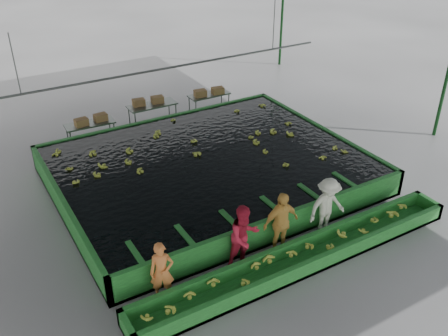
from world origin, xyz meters
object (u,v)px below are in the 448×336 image
packing_table_mid (153,115)px  box_stack_mid (148,104)px  box_stack_right (209,95)px  worker_b (244,237)px  flotation_tank (209,169)px  worker_c (281,223)px  box_stack_left (92,123)px  worker_d (327,207)px  packing_table_right (209,103)px  packing_table_left (91,133)px  worker_a (162,272)px  sorting_trough (302,258)px

packing_table_mid → box_stack_mid: (-0.13, 0.10, 0.47)m
box_stack_right → worker_b: bearing=-114.0°
flotation_tank → worker_c: (-0.16, -4.30, 0.49)m
worker_c → box_stack_left: 9.48m
worker_c → worker_d: worker_c is taller
worker_d → packing_table_right: 9.70m
worker_c → packing_table_mid: worker_c is taller
flotation_tank → packing_table_left: flotation_tank is taller
packing_table_mid → box_stack_left: (-2.72, -0.39, 0.40)m
packing_table_mid → packing_table_right: packing_table_mid is taller
packing_table_left → box_stack_mid: box_stack_mid is taller
packing_table_mid → packing_table_right: (2.73, 0.01, -0.04)m
worker_a → worker_c: (3.53, 0.00, 0.13)m
worker_b → worker_c: 1.18m
box_stack_left → box_stack_right: 5.41m
worker_d → box_stack_right: size_ratio=1.36×
packing_table_mid → box_stack_right: box_stack_right is taller
flotation_tank → box_stack_left: bearing=117.2°
packing_table_left → sorting_trough: bearing=-75.6°
sorting_trough → box_stack_right: bearing=74.3°
packing_table_left → packing_table_mid: 2.81m
sorting_trough → packing_table_left: size_ratio=5.29×
worker_a → worker_c: 3.54m
worker_a → box_stack_mid: (3.78, 9.67, 0.12)m
worker_d → box_stack_mid: (-1.40, 9.67, 0.02)m
worker_d → box_stack_left: worker_d is taller
box_stack_left → worker_b: bearing=-82.7°
worker_b → packing_table_mid: (1.55, 9.57, -0.47)m
flotation_tank → box_stack_mid: (0.08, 5.37, 0.48)m
packing_table_right → box_stack_right: box_stack_right is taller
sorting_trough → box_stack_left: 10.31m
flotation_tank → worker_b: bearing=-107.3°
flotation_tank → worker_a: 5.68m
packing_table_mid → worker_c: bearing=-92.2°
worker_a → box_stack_left: bearing=103.3°
worker_d → box_stack_mid: 9.77m
packing_table_left → box_stack_right: (5.47, 0.27, 0.41)m
sorting_trough → packing_table_right: size_ratio=5.41×
sorting_trough → worker_d: (1.48, 0.80, 0.66)m
sorting_trough → worker_a: bearing=167.8°
flotation_tank → box_stack_right: size_ratio=7.45×
worker_c → packing_table_right: 10.08m
box_stack_left → packing_table_mid: bearing=8.2°
packing_table_left → worker_b: bearing=-82.3°
packing_table_left → packing_table_right: (5.52, 0.37, -0.01)m
flotation_tank → worker_c: 4.33m
flotation_tank → packing_table_mid: (0.21, 5.27, 0.01)m
worker_d → packing_table_mid: worker_d is taller
worker_b → packing_table_right: (4.28, 9.58, -0.52)m
packing_table_right → worker_a: bearing=-124.7°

